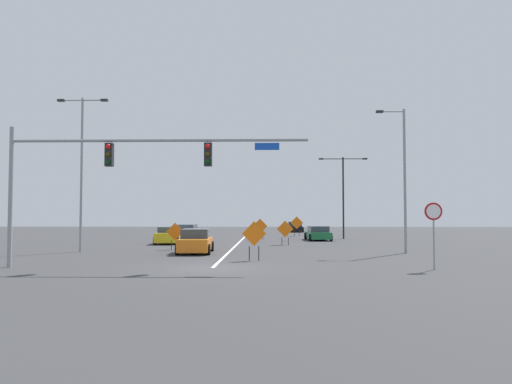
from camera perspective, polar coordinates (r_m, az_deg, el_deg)
ground at (r=22.11m, az=-5.07°, el=-8.78°), size 138.56×138.56×0.00m
road_centre_stripe at (r=60.42m, az=-0.89°, el=-4.83°), size 0.16×76.98×0.01m
traffic_signal_assembly at (r=23.02m, az=-16.18°, el=3.25°), size 13.52×0.44×6.35m
stop_sign at (r=22.45m, az=19.93°, el=-3.35°), size 0.76×0.07×2.89m
street_lamp_near_right at (r=33.12m, az=-19.60°, el=3.24°), size 3.24×0.24×9.81m
street_lamp_near_left at (r=31.50m, az=16.69°, el=2.02°), size 1.80×0.24×8.88m
street_lamp_mid_left at (r=47.95m, az=10.10°, el=0.31°), size 4.66×0.24×7.86m
construction_sign_median_near at (r=25.35m, az=-0.23°, el=-5.09°), size 1.25×0.27×2.01m
construction_sign_right_lane at (r=45.37m, az=0.47°, el=-4.07°), size 1.36×0.08×1.96m
construction_sign_median_far at (r=38.05m, az=3.40°, el=-4.42°), size 1.28×0.29×1.87m
construction_sign_right_shoulder at (r=53.39m, az=4.76°, el=-3.68°), size 1.35×0.30×2.12m
construction_sign_left_shoulder at (r=33.55m, az=-9.39°, el=-4.70°), size 1.17×0.27×1.80m
car_orange_mid at (r=30.47m, az=-7.03°, el=-5.75°), size 2.18×4.30×1.47m
car_black_approaching at (r=65.34m, az=4.49°, el=-4.09°), size 2.24×4.49×1.37m
car_green_far at (r=45.17m, az=7.21°, el=-4.80°), size 2.26×4.57×1.29m
car_white_near at (r=44.03m, az=-8.19°, el=-4.74°), size 2.23×3.87×1.46m
car_yellow_distant at (r=40.50m, az=-10.03°, el=-4.98°), size 2.09×4.54×1.35m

